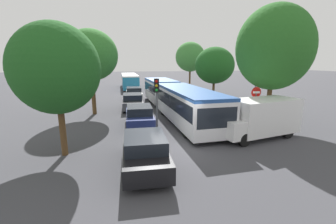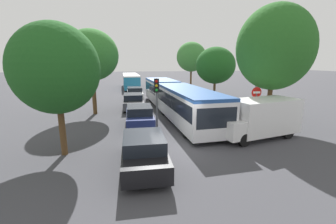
{
  "view_description": "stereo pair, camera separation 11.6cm",
  "coord_description": "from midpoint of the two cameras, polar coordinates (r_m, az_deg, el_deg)",
  "views": [
    {
      "loc": [
        -2.56,
        -10.7,
        4.43
      ],
      "look_at": [
        0.2,
        3.52,
        1.2
      ],
      "focal_mm": 24.0,
      "sensor_mm": 36.0,
      "label": 1
    },
    {
      "loc": [
        -2.44,
        -10.72,
        4.43
      ],
      "look_at": [
        0.2,
        3.52,
        1.2
      ],
      "focal_mm": 24.0,
      "sensor_mm": 36.0,
      "label": 2
    }
  ],
  "objects": [
    {
      "name": "queued_car_navy",
      "position": [
        15.81,
        -7.04,
        -0.99
      ],
      "size": [
        1.88,
        4.28,
        1.48
      ],
      "rotation": [
        0.0,
        0.0,
        1.55
      ],
      "color": "navy",
      "rests_on": "ground"
    },
    {
      "name": "queued_car_black",
      "position": [
        9.67,
        -5.83,
        -9.86
      ],
      "size": [
        1.88,
        4.29,
        1.48
      ],
      "rotation": [
        0.0,
        0.0,
        1.55
      ],
      "color": "black",
      "rests_on": "ground"
    },
    {
      "name": "articulated_bus",
      "position": [
        19.87,
        1.75,
        4.03
      ],
      "size": [
        3.51,
        17.38,
        2.56
      ],
      "rotation": [
        0.0,
        0.0,
        -1.52
      ],
      "color": "silver",
      "rests_on": "ground"
    },
    {
      "name": "tree_left_near",
      "position": [
        11.47,
        -26.32,
        9.79
      ],
      "size": [
        3.89,
        3.89,
        6.2
      ],
      "color": "#51381E",
      "rests_on": "ground"
    },
    {
      "name": "traffic_light",
      "position": [
        14.65,
        -2.67,
        4.98
      ],
      "size": [
        0.36,
        0.39,
        3.4
      ],
      "rotation": [
        0.0,
        0.0,
        -1.77
      ],
      "color": "#56595E",
      "rests_on": "ground"
    },
    {
      "name": "queued_car_graphite",
      "position": [
        21.65,
        -8.68,
        2.67
      ],
      "size": [
        1.9,
        4.35,
        1.5
      ],
      "rotation": [
        0.0,
        0.0,
        1.55
      ],
      "color": "#47474C",
      "rests_on": "ground"
    },
    {
      "name": "queued_car_white",
      "position": [
        27.36,
        -8.3,
        4.73
      ],
      "size": [
        1.9,
        4.33,
        1.5
      ],
      "rotation": [
        0.0,
        0.0,
        1.55
      ],
      "color": "white",
      "rests_on": "ground"
    },
    {
      "name": "city_bus_rear",
      "position": [
        39.5,
        -9.37,
        7.98
      ],
      "size": [
        2.71,
        11.16,
        2.39
      ],
      "rotation": [
        0.0,
        0.0,
        1.59
      ],
      "color": "teal",
      "rests_on": "ground"
    },
    {
      "name": "no_entry_sign",
      "position": [
        16.13,
        21.59,
        2.58
      ],
      "size": [
        0.7,
        0.08,
        2.82
      ],
      "rotation": [
        0.0,
        0.0,
        -1.57
      ],
      "color": "#56595E",
      "rests_on": "ground"
    },
    {
      "name": "white_van",
      "position": [
        14.37,
        22.59,
        -1.23
      ],
      "size": [
        5.31,
        3.0,
        2.31
      ],
      "rotation": [
        0.0,
        0.0,
        3.36
      ],
      "color": "white",
      "rests_on": "ground"
    },
    {
      "name": "tree_right_mid",
      "position": [
        27.78,
        12.08,
        11.48
      ],
      "size": [
        4.65,
        4.65,
        6.2
      ],
      "color": "#51381E",
      "rests_on": "ground"
    },
    {
      "name": "tree_left_mid",
      "position": [
        20.19,
        -18.76,
        13.48
      ],
      "size": [
        4.46,
        4.46,
        7.1
      ],
      "color": "#51381E",
      "rests_on": "ground"
    },
    {
      "name": "ground_plane",
      "position": [
        11.85,
        2.47,
        -9.39
      ],
      "size": [
        200.0,
        200.0,
        0.0
      ],
      "primitive_type": "plane",
      "color": "#3D3D42"
    },
    {
      "name": "tree_right_far",
      "position": [
        36.66,
        6.03,
        13.75
      ],
      "size": [
        4.63,
        4.63,
        7.54
      ],
      "color": "#51381E",
      "rests_on": "ground"
    },
    {
      "name": "tree_right_near",
      "position": [
        17.01,
        25.61,
        14.49
      ],
      "size": [
        4.95,
        4.95,
        8.15
      ],
      "color": "#51381E",
      "rests_on": "ground"
    },
    {
      "name": "direction_sign_post",
      "position": [
        18.12,
        21.62,
        5.75
      ],
      "size": [
        0.2,
        1.4,
        3.6
      ],
      "rotation": [
        0.0,
        0.0,
        3.04
      ],
      "color": "#56595E",
      "rests_on": "ground"
    }
  ]
}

